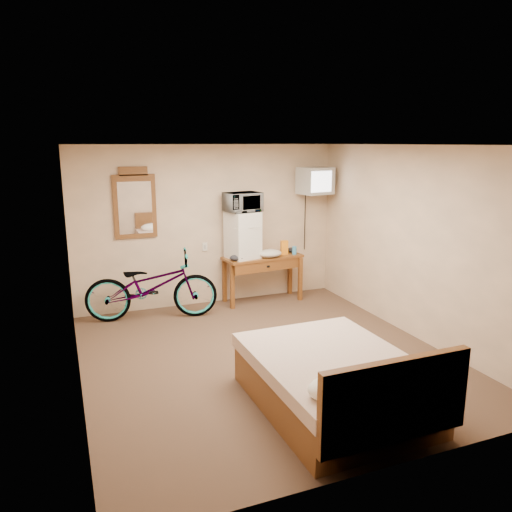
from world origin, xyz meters
The scene contains 13 objects.
room centered at (0.00, 0.00, 1.25)m, with size 4.60×4.64×2.50m.
desk centered at (0.80, 2.00, 0.62)m, with size 1.31×0.62×0.75m.
mini_fridge centered at (0.47, 2.04, 1.11)m, with size 0.54×0.52×0.73m.
microwave centered at (0.47, 2.04, 1.63)m, with size 0.54×0.37×0.30m, color silver.
snack_bag centered at (1.18, 2.02, 0.86)m, with size 0.11×0.07×0.23m, color orange.
blue_cup centered at (1.33, 1.97, 0.81)m, with size 0.07×0.07×0.13m, color #3A91C6.
cloth_cream centered at (0.87, 1.92, 0.81)m, with size 0.40×0.30×0.12m, color beige.
cloth_dark_a centered at (0.32, 1.88, 0.80)m, with size 0.26×0.19×0.10m, color black.
cloth_dark_b centered at (1.36, 2.12, 0.79)m, with size 0.17×0.14×0.08m, color black.
crt_television centered at (1.71, 2.02, 1.92)m, with size 0.56×0.62×0.43m.
wall_mirror centered at (-1.13, 2.27, 1.65)m, with size 0.62×0.04×1.05m.
bicycle centered at (-1.01, 1.85, 0.50)m, with size 0.66×1.89×0.99m, color black.
bed centered at (0.17, -1.38, 0.30)m, with size 1.42×1.93×0.90m.
Camera 1 is at (-2.17, -5.16, 2.53)m, focal length 35.00 mm.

